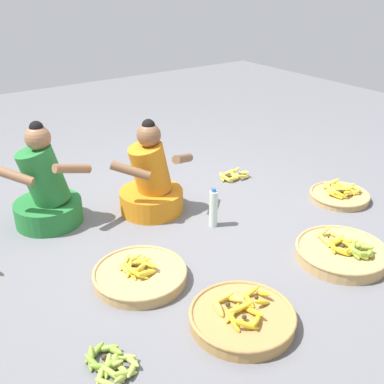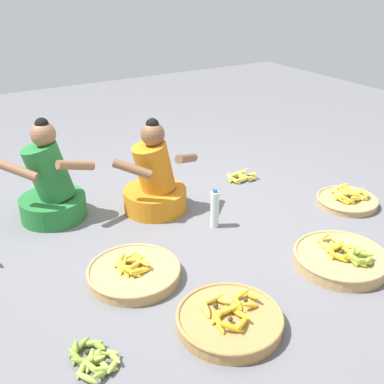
{
  "view_description": "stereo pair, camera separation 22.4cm",
  "coord_description": "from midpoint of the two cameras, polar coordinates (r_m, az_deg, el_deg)",
  "views": [
    {
      "loc": [
        -1.79,
        -2.73,
        1.85
      ],
      "look_at": [
        0.0,
        -0.2,
        0.35
      ],
      "focal_mm": 44.2,
      "sensor_mm": 36.0,
      "label": 1
    },
    {
      "loc": [
        -1.6,
        -2.85,
        1.85
      ],
      "look_at": [
        0.0,
        -0.2,
        0.35
      ],
      "focal_mm": 44.2,
      "sensor_mm": 36.0,
      "label": 2
    }
  ],
  "objects": [
    {
      "name": "vendor_woman_behind",
      "position": [
        3.84,
        -15.1,
        0.55
      ],
      "size": [
        0.69,
        0.52,
        0.83
      ],
      "color": "#237233",
      "rests_on": "ground"
    },
    {
      "name": "banana_basket_back_center",
      "position": [
        3.11,
        -4.96,
        -9.65
      ],
      "size": [
        0.61,
        0.61,
        0.15
      ],
      "color": "tan",
      "rests_on": "ground"
    },
    {
      "name": "banana_basket_back_right",
      "position": [
        2.76,
        6.94,
        -15.07
      ],
      "size": [
        0.61,
        0.61,
        0.15
      ],
      "color": "#A87F47",
      "rests_on": "ground"
    },
    {
      "name": "water_bottle",
      "position": [
        3.64,
        4.5,
        -2.1
      ],
      "size": [
        0.07,
        0.07,
        0.32
      ],
      "color": "silver",
      "rests_on": "ground"
    },
    {
      "name": "vendor_woman_front",
      "position": [
        3.84,
        -2.86,
        1.2
      ],
      "size": [
        0.75,
        0.52,
        0.78
      ],
      "color": "orange",
      "rests_on": "ground"
    },
    {
      "name": "ground_plane",
      "position": [
        3.75,
        0.13,
        -3.7
      ],
      "size": [
        10.0,
        10.0,
        0.0
      ],
      "primitive_type": "plane",
      "color": "slate"
    },
    {
      "name": "banana_basket_mid_left",
      "position": [
        3.41,
        19.37,
        -7.58
      ],
      "size": [
        0.63,
        0.63,
        0.16
      ],
      "color": "tan",
      "rests_on": "ground"
    },
    {
      "name": "loose_bananas_near_vendor",
      "position": [
        4.51,
        7.34,
        1.83
      ],
      "size": [
        0.3,
        0.22,
        0.09
      ],
      "color": "yellow",
      "rests_on": "ground"
    },
    {
      "name": "loose_bananas_front_center",
      "position": [
        2.59,
        -9.2,
        -19.35
      ],
      "size": [
        0.26,
        0.33,
        0.09
      ],
      "color": "#9EB747",
      "rests_on": "ground"
    },
    {
      "name": "banana_basket_front_left",
      "position": [
        4.26,
        19.66,
        -0.87
      ],
      "size": [
        0.51,
        0.51,
        0.14
      ],
      "color": "tan",
      "rests_on": "ground"
    }
  ]
}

